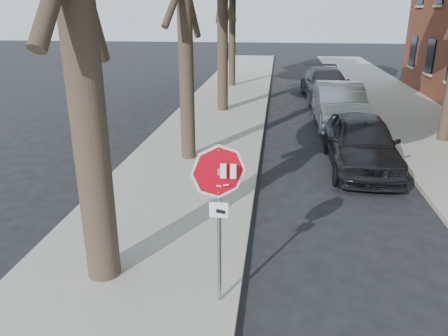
# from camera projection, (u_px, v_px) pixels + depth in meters

# --- Properties ---
(ground) EXTENTS (120.00, 120.00, 0.00)m
(ground) POSITION_uv_depth(u_px,v_px,m) (263.00, 309.00, 6.93)
(ground) COLOR black
(ground) RESTS_ON ground
(sidewalk_left) EXTENTS (4.00, 55.00, 0.12)m
(sidewalk_left) POSITION_uv_depth(u_px,v_px,m) (214.00, 121.00, 18.39)
(sidewalk_left) COLOR gray
(sidewalk_left) RESTS_ON ground
(sidewalk_right) EXTENTS (4.00, 55.00, 0.12)m
(sidewalk_right) POSITION_uv_depth(u_px,v_px,m) (425.00, 127.00, 17.42)
(sidewalk_right) COLOR gray
(sidewalk_right) RESTS_ON ground
(curb_left) EXTENTS (0.12, 55.00, 0.13)m
(curb_left) POSITION_uv_depth(u_px,v_px,m) (263.00, 122.00, 18.15)
(curb_left) COLOR #9E9384
(curb_left) RESTS_ON ground
(curb_right) EXTENTS (0.12, 55.00, 0.13)m
(curb_right) POSITION_uv_depth(u_px,v_px,m) (372.00, 126.00, 17.65)
(curb_right) COLOR #9E9384
(curb_right) RESTS_ON ground
(stop_sign) EXTENTS (0.76, 0.34, 2.61)m
(stop_sign) POSITION_uv_depth(u_px,v_px,m) (219.00, 195.00, 6.32)
(stop_sign) COLOR gray
(stop_sign) RESTS_ON sidewalk_left
(car_a) EXTENTS (1.94, 4.73, 1.61)m
(car_a) POSITION_uv_depth(u_px,v_px,m) (361.00, 143.00, 12.82)
(car_a) COLOR black
(car_a) RESTS_ON ground
(car_b) EXTENTS (1.86, 5.17, 1.70)m
(car_b) POSITION_uv_depth(u_px,v_px,m) (339.00, 105.00, 17.68)
(car_b) COLOR #ADB0B6
(car_b) RESTS_ON ground
(car_c) EXTENTS (2.55, 5.60, 1.59)m
(car_c) POSITION_uv_depth(u_px,v_px,m) (326.00, 84.00, 22.94)
(car_c) COLOR #444449
(car_c) RESTS_ON ground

